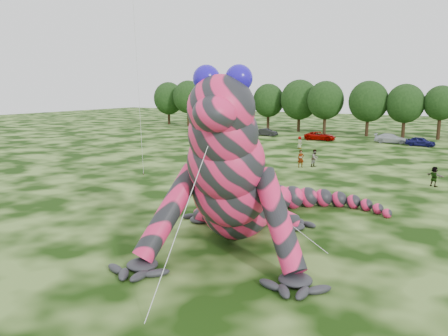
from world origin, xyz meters
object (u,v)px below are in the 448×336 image
tree_2 (211,104)px  tree_7 (368,109)px  tree_5 (299,106)px  tree_9 (440,113)px  tree_3 (237,106)px  car_3 (391,138)px  inflatable_gecko (241,154)px  spectator_5 (434,176)px  tree_6 (325,108)px  spectator_4 (300,142)px  car_4 (421,142)px  tree_4 (268,107)px  car_0 (223,129)px  tree_0 (169,103)px  spectator_1 (315,158)px  tree_1 (188,103)px  car_2 (320,136)px  spectator_0 (301,159)px  car_1 (267,132)px  tree_8 (405,111)px

tree_2 → tree_7: tree_2 is taller
tree_5 → tree_9: 24.22m
tree_3 → car_3: (30.97, -8.18, -4.01)m
inflatable_gecko → tree_9: size_ratio=2.17×
spectator_5 → tree_6: bearing=-31.0°
tree_2 → spectator_4: size_ratio=5.67×
car_4 → inflatable_gecko: bearing=-177.0°
tree_7 → tree_5: bearing=172.9°
spectator_4 → spectator_5: bearing=173.4°
tree_4 → car_0: 11.31m
tree_0 → spectator_1: tree_0 is taller
tree_1 → spectator_1: tree_1 is taller
tree_1 → tree_6: size_ratio=1.03×
tree_1 → spectator_5: size_ratio=5.67×
tree_7 → car_3: 10.36m
inflatable_gecko → tree_5: tree_5 is taller
car_2 → spectator_0: (5.75, -24.40, 0.25)m
tree_1 → car_0: 17.07m
inflatable_gecko → spectator_5: size_ratio=10.88×
car_2 → inflatable_gecko: bearing=-174.6°
tree_4 → car_2: 19.00m
car_1 → car_3: car_3 is taller
inflatable_gecko → spectator_1: 23.64m
tree_4 → tree_6: (12.08, -2.03, 0.22)m
tree_8 → tree_5: bearing=175.6°
tree_0 → car_4: (54.12, -12.03, -4.08)m
car_0 → car_4: 34.00m
tree_2 → tree_5: size_ratio=0.98×
tree_1 → car_3: tree_1 is taller
tree_5 → car_2: 14.55m
tree_8 → car_3: 8.95m
tree_0 → tree_5: 31.44m
tree_6 → tree_8: tree_6 is taller
tree_7 → spectator_5: tree_7 is taller
tree_0 → car_3: tree_0 is taller
tree_7 → tree_6: bearing=-179.1°
tree_1 → tree_6: (30.80, -1.37, -0.16)m
tree_0 → tree_8: size_ratio=1.06×
tree_7 → car_2: tree_7 is taller
tree_2 → car_1: tree_2 is taller
tree_8 → inflatable_gecko: bearing=-90.8°
tree_3 → spectator_0: (26.26, -34.49, -3.78)m
tree_0 → tree_5: tree_5 is taller
tree_4 → tree_6: bearing=-9.5°
tree_8 → spectator_0: size_ratio=4.78×
tree_1 → tree_5: tree_1 is taller
tree_9 → car_3: size_ratio=1.78×
tree_7 → car_1: (-15.24, -8.22, -4.10)m
car_0 → spectator_1: bearing=-143.9°
tree_6 → car_2: tree_6 is taller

